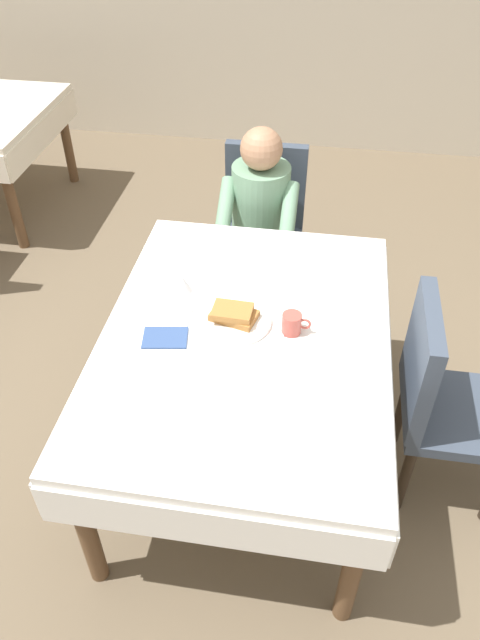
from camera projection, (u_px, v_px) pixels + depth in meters
The scene contains 13 objects.
ground_plane at pixel (244, 450), 2.80m from camera, with size 14.00×14.00×0.00m, color brown.
dining_table_main at pixel (245, 350), 2.37m from camera, with size 1.12×1.52×0.74m.
chair_diner at pixel (263, 220), 3.33m from camera, with size 0.44×0.45×0.93m.
diner_person at pixel (259, 213), 3.12m from camera, with size 0.40×0.43×1.12m.
chair_right_side at pixel (438, 393), 2.36m from camera, with size 0.45×0.44×0.93m.
plate_breakfast at pixel (236, 321), 2.35m from camera, with size 0.28×0.28×0.02m, color white.
breakfast_stack at pixel (233, 314), 2.33m from camera, with size 0.20×0.15×0.05m.
cup_coffee at pixel (292, 324), 2.29m from camera, with size 0.11×0.08×0.08m.
syrup_pitcher at pixel (183, 284), 2.48m from camera, with size 0.08×0.08×0.07m.
fork_left_of_plate at pixel (187, 320), 2.36m from camera, with size 0.18×0.01×0.01m, color silver.
knife_right_of_plate at pixel (283, 331), 2.32m from camera, with size 0.20×0.01×0.01m, color silver.
spoon_near_edge at pixel (217, 385), 2.10m from camera, with size 0.15×0.01×0.01m, color silver.
napkin_folded at pixel (165, 338), 2.28m from camera, with size 0.17×0.12×0.01m, color #334C7F.
Camera 1 is at (0.25, -1.69, 2.29)m, focal length 33.66 mm.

